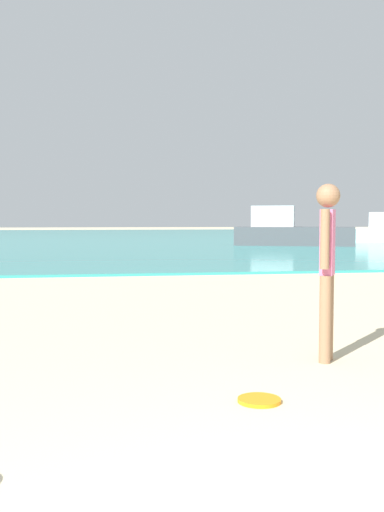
% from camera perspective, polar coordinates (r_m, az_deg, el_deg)
% --- Properties ---
extents(water, '(160.00, 60.00, 0.06)m').
position_cam_1_polar(water, '(42.69, -8.03, 1.88)').
color(water, teal).
rests_on(water, ground).
extents(person_standing, '(0.22, 0.31, 1.53)m').
position_cam_1_polar(person_standing, '(5.11, 13.06, -0.48)').
color(person_standing, '#936B4C').
rests_on(person_standing, ground).
extents(frisbee, '(0.29, 0.29, 0.03)m').
position_cam_1_polar(frisbee, '(4.04, 6.59, -13.81)').
color(frisbee, orange).
rests_on(frisbee, ground).
extents(boat_near, '(5.60, 3.55, 1.82)m').
position_cam_1_polar(boat_near, '(27.28, 9.49, 2.35)').
color(boat_near, '#4C4C51').
rests_on(boat_near, water).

